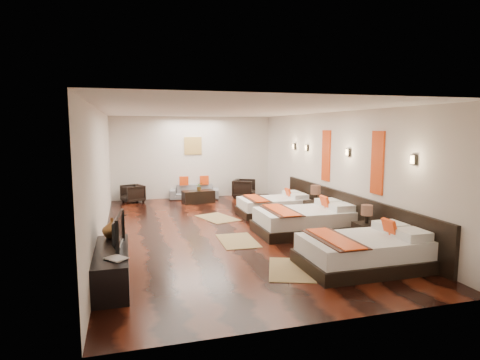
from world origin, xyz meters
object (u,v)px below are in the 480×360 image
object	(u,v)px
nightstand_a	(366,232)
armchair_left	(133,194)
tv_console	(112,267)
sofa	(194,192)
figurine	(112,228)
book	(110,261)
tv	(114,231)
coffee_table	(198,197)
table_plant	(199,187)
bed_mid	(305,221)
nightstand_b	(315,209)
bed_near	(365,251)
bed_far	(274,206)
armchair_right	(244,189)

from	to	relation	value
nightstand_a	armchair_left	world-z (taller)	nightstand_a
tv_console	sofa	bearing A→B (deg)	70.95
figurine	sofa	size ratio (longest dim) A/B	0.21
book	tv	bearing A→B (deg)	85.90
sofa	armchair_left	world-z (taller)	armchair_left
coffee_table	table_plant	xyz separation A→B (m)	(0.04, -0.01, 0.33)
sofa	armchair_left	size ratio (longest dim) A/B	2.57
nightstand_a	bed_mid	bearing A→B (deg)	119.89
nightstand_b	armchair_left	bearing A→B (deg)	138.31
book	bed_near	bearing A→B (deg)	2.29
tv	coffee_table	size ratio (longest dim) A/B	0.91
nightstand_a	sofa	bearing A→B (deg)	110.87
tv_console	armchair_left	xyz separation A→B (m)	(0.44, 7.02, 0.02)
nightstand_a	bed_far	bearing A→B (deg)	102.72
nightstand_b	sofa	world-z (taller)	nightstand_b
tv	table_plant	bearing A→B (deg)	-16.04
bed_near	nightstand_a	distance (m)	1.33
nightstand_a	tv	size ratio (longest dim) A/B	0.94
tv	sofa	world-z (taller)	tv
bed_near	tv	size ratio (longest dim) A/B	2.38
tv	book	size ratio (longest dim) A/B	3.05
tv_console	coffee_table	size ratio (longest dim) A/B	1.80
bed_far	coffee_table	world-z (taller)	bed_far
nightstand_a	tv	xyz separation A→B (m)	(-4.89, -0.57, 0.51)
nightstand_a	coffee_table	distance (m)	6.21
bed_mid	bed_far	xyz separation A→B (m)	(-0.00, 2.02, -0.04)
tv	book	bearing A→B (deg)	-178.68
tv_console	coffee_table	xyz separation A→B (m)	(2.48, 6.39, -0.08)
armchair_left	coffee_table	world-z (taller)	armchair_left
bed_mid	armchair_right	size ratio (longest dim) A/B	3.13
tv	coffee_table	world-z (taller)	tv
sofa	coffee_table	distance (m)	0.78
armchair_left	table_plant	distance (m)	2.18
bed_mid	coffee_table	world-z (taller)	bed_mid
figurine	armchair_left	world-z (taller)	figurine
bed_near	tv	distance (m)	4.21
bed_far	armchair_left	xyz separation A→B (m)	(-3.76, 3.00, 0.04)
table_plant	nightstand_a	bearing A→B (deg)	-66.84
tv_console	table_plant	bearing A→B (deg)	68.53
tv	bed_far	bearing A→B (deg)	-41.34
bed_mid	nightstand_a	world-z (taller)	nightstand_a
nightstand_b	armchair_right	xyz separation A→B (m)	(-0.78, 3.89, -0.01)
armchair_right	bed_near	bearing A→B (deg)	-151.25
sofa	table_plant	distance (m)	0.84
bed_near	nightstand_b	distance (m)	3.49
nightstand_b	armchair_left	world-z (taller)	nightstand_b
nightstand_b	sofa	xyz separation A→B (m)	(-2.47, 4.17, -0.09)
nightstand_b	nightstand_a	bearing A→B (deg)	-90.00
bed_mid	coffee_table	xyz separation A→B (m)	(-1.72, 4.40, -0.09)
table_plant	bed_near	bearing A→B (deg)	-76.06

